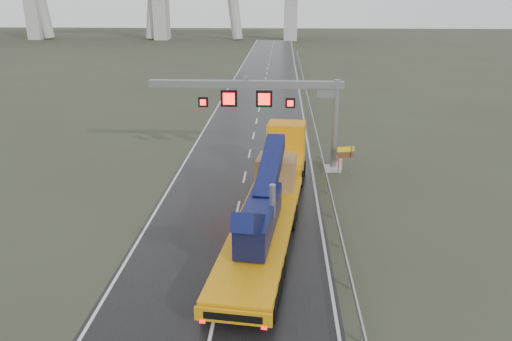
# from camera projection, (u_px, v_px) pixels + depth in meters

# --- Properties ---
(ground) EXTENTS (400.00, 400.00, 0.00)m
(ground) POSITION_uv_depth(u_px,v_px,m) (219.00, 296.00, 23.10)
(ground) COLOR #343626
(ground) RESTS_ON ground
(road) EXTENTS (11.00, 200.00, 0.02)m
(road) POSITION_uv_depth(u_px,v_px,m) (259.00, 110.00, 60.78)
(road) COLOR black
(road) RESTS_ON ground
(guardrail) EXTENTS (0.20, 140.00, 1.40)m
(guardrail) POSITION_uv_depth(u_px,v_px,m) (314.00, 125.00, 50.83)
(guardrail) COLOR #93959B
(guardrail) RESTS_ON ground
(sign_gantry) EXTENTS (14.90, 1.20, 7.42)m
(sign_gantry) POSITION_uv_depth(u_px,v_px,m) (273.00, 100.00, 38.08)
(sign_gantry) COLOR #BABBB6
(sign_gantry) RESTS_ON ground
(heavy_haul_truck) EXTENTS (5.34, 21.32, 4.96)m
(heavy_haul_truck) POSITION_uv_depth(u_px,v_px,m) (273.00, 185.00, 31.22)
(heavy_haul_truck) COLOR orange
(heavy_haul_truck) RESTS_ON ground
(exit_sign_pair) EXTENTS (1.32, 0.38, 2.30)m
(exit_sign_pair) POSITION_uv_depth(u_px,v_px,m) (345.00, 155.00, 38.20)
(exit_sign_pair) COLOR gray
(exit_sign_pair) RESTS_ON ground
(striped_barrier) EXTENTS (0.67, 0.49, 1.02)m
(striped_barrier) POSITION_uv_depth(u_px,v_px,m) (338.00, 163.00, 39.89)
(striped_barrier) COLOR red
(striped_barrier) RESTS_ON ground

